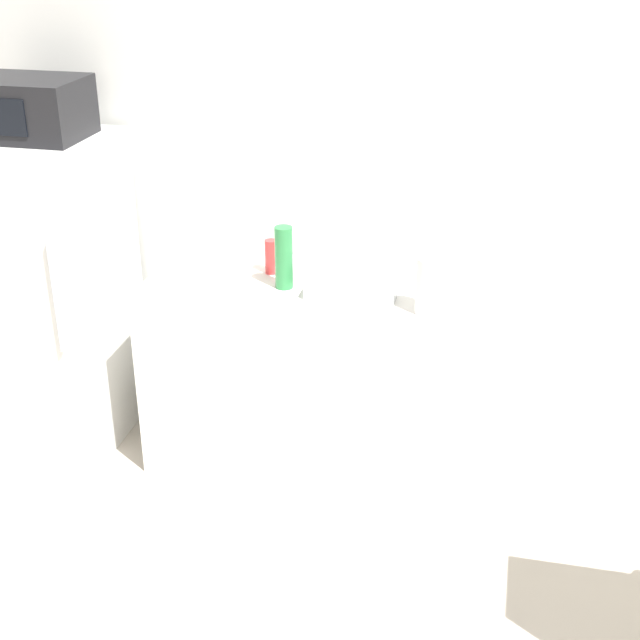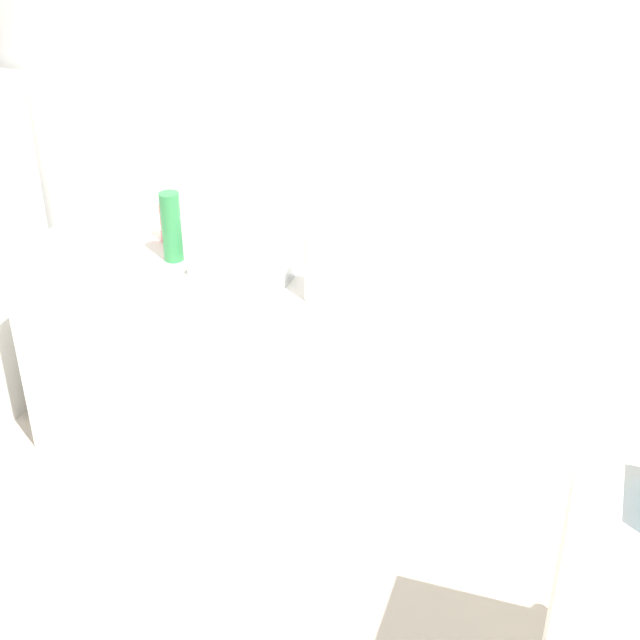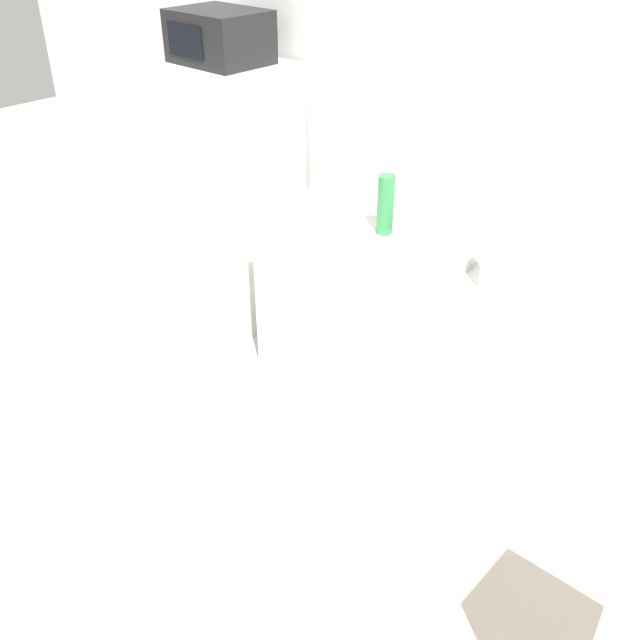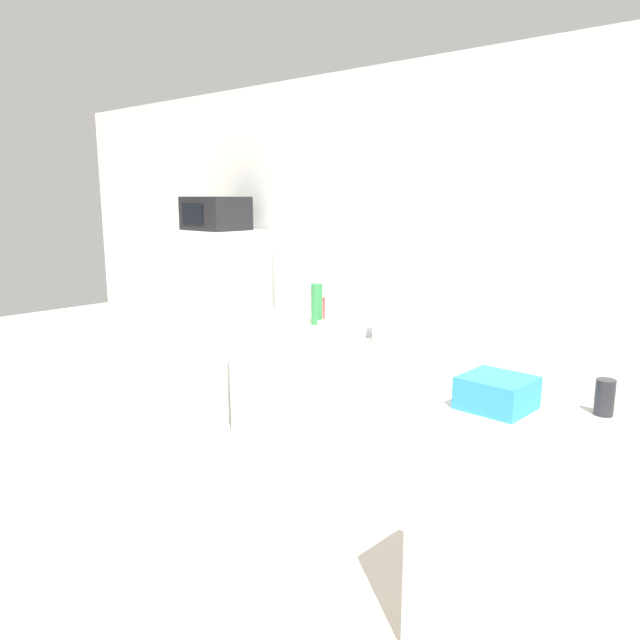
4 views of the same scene
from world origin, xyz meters
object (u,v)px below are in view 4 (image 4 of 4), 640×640
object	(u,v)px
paper_towel_roll	(383,323)
bottle_short	(321,308)
refrigerator	(219,322)
basket	(497,393)
bottle_tall	(317,304)
jar	(605,397)
microwave	(216,213)

from	to	relation	value
paper_towel_roll	bottle_short	bearing A→B (deg)	160.24
refrigerator	basket	world-z (taller)	refrigerator
bottle_tall	paper_towel_roll	size ratio (longest dim) A/B	1.15
bottle_short	basket	size ratio (longest dim) A/B	0.70
jar	bottle_short	bearing A→B (deg)	155.21
refrigerator	bottle_short	size ratio (longest dim) A/B	9.37
bottle_tall	paper_towel_roll	world-z (taller)	bottle_tall
microwave	jar	xyz separation A→B (m)	(3.34, -0.97, -0.51)
paper_towel_roll	refrigerator	bearing A→B (deg)	174.06
jar	basket	bearing A→B (deg)	-147.44
paper_towel_roll	basket	bearing A→B (deg)	-38.23
refrigerator	basket	size ratio (longest dim) A/B	6.60
refrigerator	microwave	world-z (taller)	microwave
refrigerator	bottle_tall	distance (m)	1.20
bottle_short	paper_towel_roll	world-z (taller)	paper_towel_roll
bottle_short	refrigerator	bearing A→B (deg)	-175.61
microwave	jar	distance (m)	3.52
refrigerator	paper_towel_roll	bearing A→B (deg)	-5.94
bottle_short	jar	size ratio (longest dim) A/B	1.28
bottle_tall	basket	bearing A→B (deg)	-30.11
basket	jar	world-z (taller)	jar
microwave	paper_towel_roll	xyz separation A→B (m)	(1.81, -0.19, -0.60)
bottle_tall	bottle_short	xyz separation A→B (m)	(-0.10, 0.15, -0.06)
microwave	bottle_tall	size ratio (longest dim) A/B	1.69
bottle_tall	bottle_short	world-z (taller)	bottle_tall
bottle_short	paper_towel_roll	bearing A→B (deg)	-19.76
microwave	bottle_short	bearing A→B (deg)	4.46
refrigerator	jar	bearing A→B (deg)	-16.22
microwave	paper_towel_roll	world-z (taller)	microwave
bottle_short	paper_towel_roll	size ratio (longest dim) A/B	0.65
basket	paper_towel_roll	xyz separation A→B (m)	(-1.23, 0.97, -0.08)
bottle_short	jar	distance (m)	2.52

